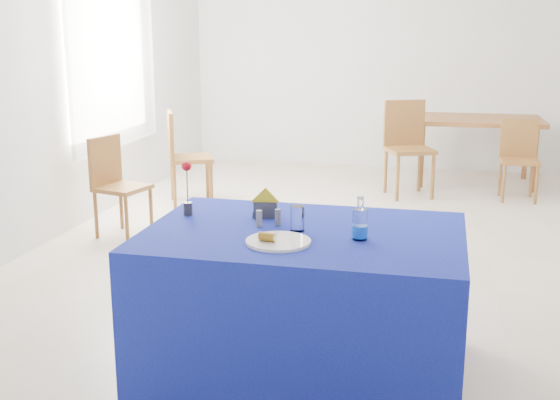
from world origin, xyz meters
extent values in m
plane|color=beige|center=(0.00, 0.00, 0.00)|extent=(7.00, 7.00, 0.00)
plane|color=silver|center=(0.00, 3.50, 1.40)|extent=(5.00, 0.00, 5.00)
plane|color=silver|center=(0.00, -3.50, 1.40)|extent=(5.00, 0.00, 5.00)
plane|color=silver|center=(-2.50, 0.00, 1.40)|extent=(0.00, 7.00, 7.00)
cube|color=white|center=(-2.47, 0.80, 1.55)|extent=(0.04, 1.50, 1.60)
cube|color=white|center=(-2.40, 0.80, 1.55)|extent=(0.04, 1.75, 1.85)
cylinder|color=silver|center=(-0.04, -2.38, 0.77)|extent=(0.31, 0.31, 0.01)
cylinder|color=white|center=(0.01, -2.16, 0.82)|extent=(0.07, 0.07, 0.13)
cylinder|color=slate|center=(-0.20, -2.12, 0.80)|extent=(0.03, 0.03, 0.08)
cylinder|color=#5C5C60|center=(-0.11, -2.08, 0.80)|extent=(0.03, 0.03, 0.08)
cube|color=navy|center=(0.04, -2.15, 0.38)|extent=(1.60, 1.10, 0.76)
cylinder|color=silver|center=(0.33, -2.23, 0.83)|extent=(0.07, 0.07, 0.15)
cylinder|color=blue|center=(0.33, -2.23, 0.80)|extent=(0.08, 0.08, 0.06)
cylinder|color=white|center=(0.33, -2.23, 0.94)|extent=(0.03, 0.03, 0.05)
cylinder|color=silver|center=(0.33, -2.23, 0.97)|extent=(0.04, 0.04, 0.01)
cube|color=#333438|center=(-0.21, -1.95, 0.78)|extent=(0.14, 0.07, 0.03)
cube|color=#37373C|center=(-0.21, -1.97, 0.81)|extent=(0.12, 0.03, 0.09)
cube|color=#37373C|center=(-0.22, -1.92, 0.81)|extent=(0.12, 0.03, 0.09)
cube|color=gold|center=(-0.21, -1.95, 0.85)|extent=(0.15, 0.02, 0.15)
cylinder|color=#28282E|center=(-0.64, -1.99, 0.80)|extent=(0.05, 0.05, 0.07)
cylinder|color=#1B6318|center=(-0.64, -1.99, 0.91)|extent=(0.01, 0.01, 0.22)
sphere|color=red|center=(-0.64, -1.99, 1.03)|extent=(0.05, 0.05, 0.05)
cube|color=brown|center=(1.07, 2.75, 0.73)|extent=(1.45, 0.95, 0.05)
cylinder|color=brown|center=(0.48, 2.39, 0.35)|extent=(0.06, 0.06, 0.71)
cylinder|color=brown|center=(1.68, 2.41, 0.35)|extent=(0.06, 0.06, 0.71)
cylinder|color=brown|center=(0.46, 3.08, 0.35)|extent=(0.06, 0.06, 0.71)
cylinder|color=#985B2C|center=(1.66, 3.11, 0.35)|extent=(0.06, 0.06, 0.71)
cylinder|color=brown|center=(0.27, 1.67, 0.24)|extent=(0.04, 0.04, 0.48)
cylinder|color=brown|center=(0.62, 1.82, 0.24)|extent=(0.04, 0.04, 0.48)
cylinder|color=brown|center=(0.11, 2.02, 0.24)|extent=(0.04, 0.04, 0.48)
cylinder|color=brown|center=(0.47, 2.17, 0.24)|extent=(0.04, 0.04, 0.48)
cube|color=brown|center=(0.37, 1.92, 0.50)|extent=(0.59, 0.59, 0.04)
cube|color=brown|center=(0.29, 2.11, 0.76)|extent=(0.43, 0.22, 0.49)
cylinder|color=brown|center=(1.33, 1.84, 0.20)|extent=(0.03, 0.03, 0.40)
cylinder|color=brown|center=(1.65, 1.85, 0.20)|extent=(0.03, 0.03, 0.40)
cylinder|color=brown|center=(1.32, 2.15, 0.20)|extent=(0.03, 0.03, 0.40)
cylinder|color=brown|center=(1.63, 2.17, 0.20)|extent=(0.03, 0.03, 0.40)
cube|color=brown|center=(1.48, 2.00, 0.41)|extent=(0.39, 0.39, 0.04)
cube|color=brown|center=(1.48, 2.17, 0.63)|extent=(0.37, 0.05, 0.41)
cylinder|color=brown|center=(-1.82, -0.32, 0.21)|extent=(0.03, 0.03, 0.41)
cylinder|color=brown|center=(-1.74, -0.01, 0.21)|extent=(0.03, 0.03, 0.41)
cylinder|color=brown|center=(-2.14, -0.25, 0.21)|extent=(0.03, 0.03, 0.41)
cylinder|color=brown|center=(-2.06, 0.07, 0.21)|extent=(0.03, 0.03, 0.41)
cube|color=brown|center=(-1.94, -0.13, 0.42)|extent=(0.46, 0.46, 0.04)
cube|color=brown|center=(-2.11, -0.08, 0.65)|extent=(0.13, 0.38, 0.42)
cylinder|color=brown|center=(-1.53, 1.00, 0.23)|extent=(0.04, 0.04, 0.45)
cylinder|color=brown|center=(-1.68, 1.33, 0.23)|extent=(0.04, 0.04, 0.45)
cylinder|color=brown|center=(-1.85, 0.85, 0.23)|extent=(0.04, 0.04, 0.45)
cylinder|color=brown|center=(-2.01, 1.17, 0.23)|extent=(0.04, 0.04, 0.45)
cube|color=brown|center=(-1.77, 1.09, 0.47)|extent=(0.56, 0.56, 0.04)
cube|color=brown|center=(-1.94, 1.01, 0.72)|extent=(0.21, 0.40, 0.46)
cylinder|color=gold|center=(-0.09, -2.41, 0.80)|extent=(0.09, 0.06, 0.04)
cylinder|color=beige|center=(-0.05, -2.41, 0.80)|extent=(0.01, 0.03, 0.03)
camera|label=1|loc=(0.70, -5.48, 1.76)|focal=45.00mm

